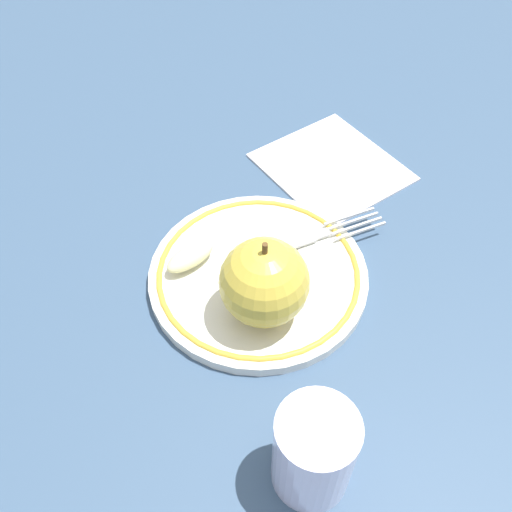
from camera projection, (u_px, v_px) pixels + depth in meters
ground_plane at (271, 269)px, 0.60m from camera, size 2.00×2.00×0.00m
plate at (256, 273)px, 0.59m from camera, size 0.22×0.22×0.02m
apple_red_whole at (264, 282)px, 0.52m from camera, size 0.08×0.08×0.09m
apple_slice_front at (190, 256)px, 0.58m from camera, size 0.03×0.06×0.02m
fork at (303, 241)px, 0.60m from camera, size 0.09×0.17×0.00m
drinking_glass at (314, 452)px, 0.43m from camera, size 0.06×0.06×0.09m
napkin_folded at (332, 166)px, 0.70m from camera, size 0.18×0.17×0.01m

